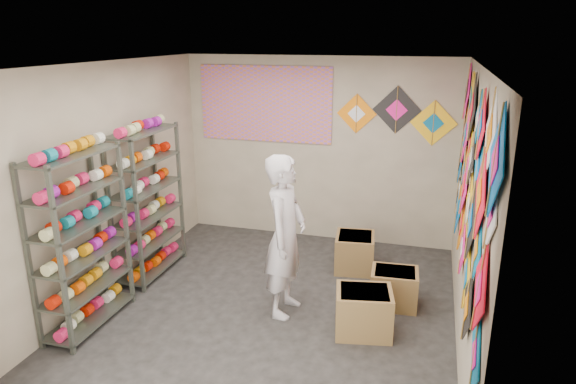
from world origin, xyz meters
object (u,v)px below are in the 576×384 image
(shelf_rack_back, at_px, (148,203))
(carton_c, at_px, (355,252))
(shelf_rack_front, at_px, (81,242))
(carton_a, at_px, (364,312))
(shopkeeper, at_px, (285,236))
(carton_b, at_px, (394,288))

(shelf_rack_back, distance_m, carton_c, 2.74)
(carton_c, bearing_deg, shelf_rack_front, -146.67)
(shelf_rack_front, bearing_deg, carton_c, 39.91)
(carton_a, height_order, carton_c, carton_a)
(shelf_rack_front, distance_m, shopkeeper, 2.11)
(carton_b, bearing_deg, shopkeeper, -161.99)
(shopkeeper, xyz_separation_m, carton_b, (1.16, 0.46, -0.69))
(shelf_rack_back, bearing_deg, carton_c, 17.78)
(shelf_rack_front, relative_size, carton_b, 3.65)
(carton_b, height_order, carton_c, carton_c)
(carton_b, bearing_deg, shelf_rack_front, -160.90)
(shopkeeper, bearing_deg, carton_a, -98.94)
(carton_a, bearing_deg, carton_c, 91.80)
(carton_a, distance_m, carton_b, 0.71)
(carton_b, bearing_deg, shelf_rack_back, 176.32)
(carton_a, xyz_separation_m, carton_b, (0.26, 0.66, -0.02))
(shelf_rack_front, relative_size, carton_a, 3.33)
(shelf_rack_front, distance_m, carton_a, 3.00)
(shelf_rack_front, xyz_separation_m, carton_b, (3.10, 1.29, -0.74))
(shelf_rack_front, xyz_separation_m, carton_c, (2.52, 2.11, -0.71))
(shopkeeper, bearing_deg, carton_b, -64.71)
(shelf_rack_front, distance_m, carton_c, 3.36)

